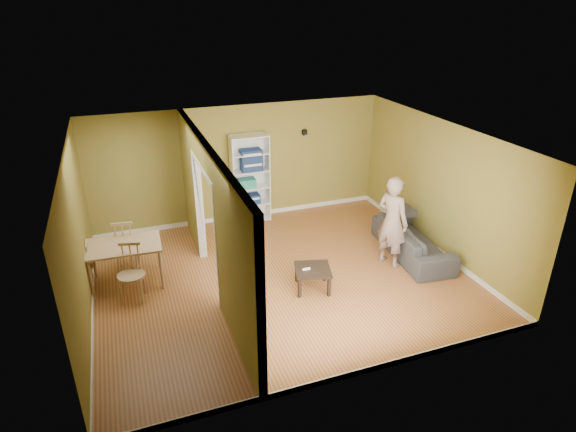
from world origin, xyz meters
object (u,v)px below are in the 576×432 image
Objects in this scene: bookshelf at (250,178)px; dining_table at (124,248)px; person at (393,214)px; sofa at (413,236)px; chair_far at (126,244)px; chair_near at (131,274)px; chair_left at (80,267)px; coffee_table at (313,272)px.

bookshelf reaches higher than dining_table.
bookshelf is 1.60× the size of dining_table.
sofa is at bearing -98.91° from person.
chair_far is (0.03, 0.53, -0.18)m from dining_table.
person is 1.66× the size of dining_table.
chair_near reaches higher than sofa.
chair_left is at bearing 174.61° from dining_table.
bookshelf is 2.25× the size of chair_left.
person is 4.72m from chair_near.
chair_near is at bearing 50.94° from chair_left.
bookshelf is 3.70m from chair_near.
dining_table is at bearing 83.46° from chair_left.
person is 1.04× the size of bookshelf.
person is 3.44× the size of coffee_table.
bookshelf reaches higher than chair_near.
coffee_table is 0.61× the size of chair_near.
sofa is 2.40× the size of chair_left.
bookshelf is 3.30× the size of coffee_table.
sofa is 2.13× the size of chair_near.
sofa is 2.37m from coffee_table.
chair_far is at bearing 86.51° from dining_table.
dining_table is at bearing 92.69° from chair_far.
coffee_table is 0.58× the size of chair_far.
chair_left is (-3.76, 1.36, 0.10)m from coffee_table.
chair_far is at bearing 148.59° from coffee_table.
chair_far is (-0.02, 1.09, 0.02)m from chair_near.
coffee_table is 3.50m from chair_far.
dining_table is (-4.72, 0.97, -0.34)m from person.
chair_far reaches higher than dining_table.
dining_table is 0.59m from chair_near.
person reaches higher than chair_near.
chair_near reaches higher than dining_table.
chair_far is (0.78, 0.46, 0.08)m from chair_left.
coffee_table is (0.21, -3.17, -0.65)m from bookshelf.
person is 2.35× the size of chair_left.
sofa is 6.15m from chair_left.
person reaches higher than bookshelf.
bookshelf is 1.91× the size of chair_far.
bookshelf is at bearing 115.90° from chair_left.
chair_left is (-6.08, 0.89, 0.04)m from sofa.
coffee_table is 0.68× the size of chair_left.
bookshelf is at bearing 93.88° from coffee_table.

